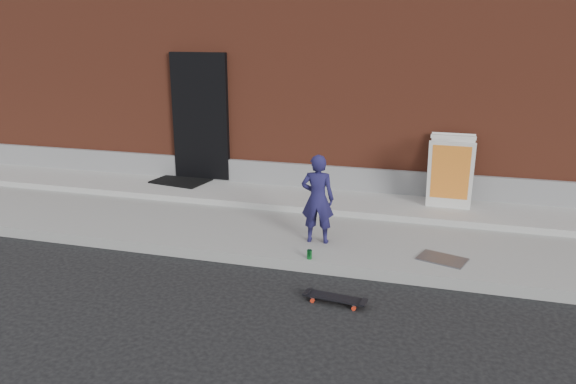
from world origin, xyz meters
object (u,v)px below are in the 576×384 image
(skateboard, at_px, (335,298))
(pizza_sign, at_px, (451,171))
(soda_can, at_px, (309,254))
(child, at_px, (318,199))

(skateboard, distance_m, pizza_sign, 3.47)
(skateboard, relative_size, pizza_sign, 0.63)
(pizza_sign, distance_m, soda_can, 2.96)
(skateboard, xyz_separation_m, pizza_sign, (1.16, 3.19, 0.75))
(pizza_sign, xyz_separation_m, soda_can, (-1.64, -2.39, -0.60))
(soda_can, bearing_deg, child, 94.06)
(skateboard, xyz_separation_m, soda_can, (-0.49, 0.80, 0.15))
(skateboard, relative_size, soda_can, 5.97)
(pizza_sign, height_order, soda_can, pizza_sign)
(child, bearing_deg, skateboard, 106.58)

